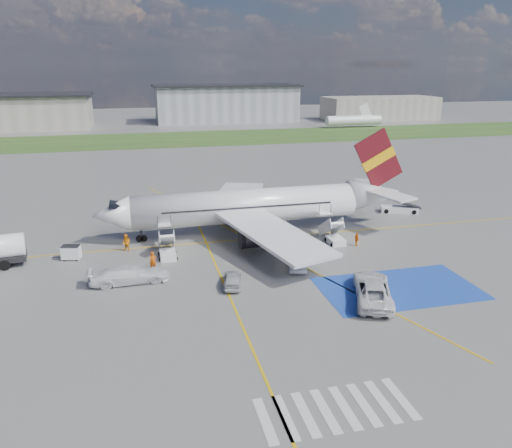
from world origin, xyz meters
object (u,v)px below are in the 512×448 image
at_px(car_silver_a, 232,279).
at_px(car_silver_b, 298,260).
at_px(airliner, 258,205).
at_px(van_white_a, 373,286).
at_px(gpu_cart, 71,253).
at_px(belt_loader, 400,210).
at_px(van_white_b, 129,272).

xyz_separation_m(car_silver_a, car_silver_b, (7.09, 2.74, 0.12)).
height_order(airliner, van_white_a, airliner).
height_order(gpu_cart, car_silver_b, car_silver_b).
distance_m(gpu_cart, car_silver_a, 17.97).
distance_m(airliner, car_silver_a, 15.39).
height_order(belt_loader, van_white_a, van_white_a).
bearing_deg(van_white_a, car_silver_b, -42.19).
bearing_deg(van_white_b, belt_loader, -69.45).
height_order(belt_loader, car_silver_b, car_silver_b).
height_order(car_silver_a, car_silver_b, car_silver_b).
bearing_deg(gpu_cart, car_silver_a, -22.25).
height_order(car_silver_b, van_white_a, van_white_a).
bearing_deg(airliner, gpu_cart, -169.65).
height_order(airliner, gpu_cart, airliner).
relative_size(gpu_cart, van_white_a, 0.32).
xyz_separation_m(car_silver_b, van_white_a, (4.03, -8.06, 0.39)).
bearing_deg(car_silver_b, airliner, -66.66).
bearing_deg(van_white_a, car_silver_a, -4.32).
relative_size(van_white_a, van_white_b, 1.17).
bearing_deg(gpu_cart, belt_loader, 22.75).
relative_size(airliner, gpu_cart, 18.30).
bearing_deg(van_white_b, car_silver_b, -92.69).
bearing_deg(car_silver_a, gpu_cart, -23.83).
xyz_separation_m(car_silver_a, van_white_a, (11.12, -5.32, 0.50)).
relative_size(gpu_cart, car_silver_a, 0.51).
xyz_separation_m(car_silver_b, van_white_b, (-16.10, 0.15, 0.26)).
relative_size(airliner, van_white_a, 5.86).
bearing_deg(belt_loader, van_white_a, -102.84).
distance_m(car_silver_b, van_white_a, 9.02).
bearing_deg(van_white_b, gpu_cart, 36.05).
distance_m(car_silver_a, car_silver_b, 7.60).
relative_size(car_silver_a, van_white_b, 0.74).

